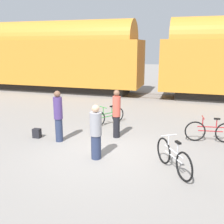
% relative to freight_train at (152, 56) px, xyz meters
% --- Properties ---
extents(ground_plane, '(80.00, 80.00, 0.00)m').
position_rel_freight_train_xyz_m(ground_plane, '(-0.00, -9.89, -2.61)').
color(ground_plane, gray).
extents(freight_train, '(53.04, 2.80, 4.96)m').
position_rel_freight_train_xyz_m(freight_train, '(0.00, 0.00, 0.00)').
color(freight_train, black).
rests_on(freight_train, ground_plane).
extents(rail_near, '(65.04, 0.07, 0.01)m').
position_rel_freight_train_xyz_m(rail_near, '(-0.00, -0.72, -2.60)').
color(rail_near, '#4C4238').
rests_on(rail_near, ground_plane).
extents(rail_far, '(65.04, 0.07, 0.01)m').
position_rel_freight_train_xyz_m(rail_far, '(-0.00, 0.72, -2.60)').
color(rail_far, '#4C4238').
rests_on(rail_far, ground_plane).
extents(bicycle_green, '(0.96, 1.48, 0.81)m').
position_rel_freight_train_xyz_m(bicycle_green, '(-0.70, -7.00, -2.26)').
color(bicycle_green, black).
rests_on(bicycle_green, ground_plane).
extents(bicycle_maroon, '(1.74, 0.46, 0.89)m').
position_rel_freight_train_xyz_m(bicycle_maroon, '(3.32, -7.96, -2.22)').
color(bicycle_maroon, black).
rests_on(bicycle_maroon, ground_plane).
extents(bicycle_silver, '(1.05, 1.54, 0.94)m').
position_rel_freight_train_xyz_m(bicycle_silver, '(2.24, -10.60, -2.21)').
color(bicycle_silver, black).
rests_on(bicycle_silver, ground_plane).
extents(person_in_grey, '(0.35, 0.35, 1.64)m').
position_rel_freight_train_xyz_m(person_in_grey, '(-0.01, -10.42, -1.78)').
color(person_in_grey, '#283351').
rests_on(person_in_grey, ground_plane).
extents(person_in_red, '(0.29, 0.29, 1.76)m').
position_rel_freight_train_xyz_m(person_in_red, '(0.06, -8.45, -1.70)').
color(person_in_red, black).
rests_on(person_in_red, ground_plane).
extents(person_in_purple, '(0.30, 0.30, 1.80)m').
position_rel_freight_train_xyz_m(person_in_purple, '(-1.75, -9.43, -1.68)').
color(person_in_purple, '#283351').
rests_on(person_in_purple, ground_plane).
extents(backpack, '(0.28, 0.20, 0.34)m').
position_rel_freight_train_xyz_m(backpack, '(-2.71, -9.34, -2.44)').
color(backpack, black).
rests_on(backpack, ground_plane).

